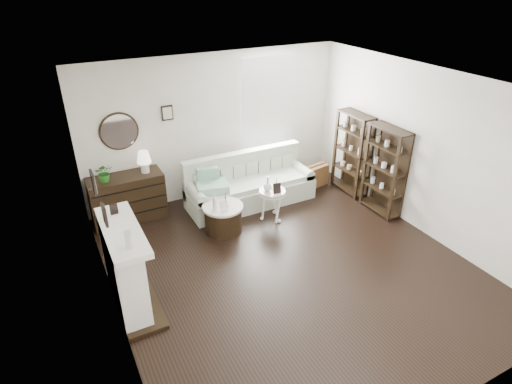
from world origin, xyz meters
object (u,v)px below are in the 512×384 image
sofa (249,187)px  pedestal_table (272,193)px  drum_table (223,218)px  dresser (128,198)px

sofa → pedestal_table: 0.81m
drum_table → pedestal_table: pedestal_table is taller
dresser → drum_table: dresser is taller
pedestal_table → sofa: bearing=95.1°
sofa → drum_table: bearing=-139.7°
drum_table → pedestal_table: size_ratio=1.20×
pedestal_table → dresser: bearing=152.4°
sofa → drum_table: (-0.84, -0.72, -0.07)m
dresser → pedestal_table: dresser is taller
drum_table → dresser: bearing=140.0°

